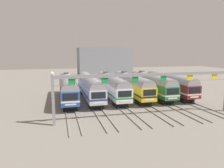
# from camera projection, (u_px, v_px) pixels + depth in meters

# --- Properties ---
(ground_plane) EXTENTS (160.00, 160.00, 0.00)m
(ground_plane) POSITION_uv_depth(u_px,v_px,m) (121.00, 98.00, 43.21)
(ground_plane) COLOR gray
(track_bed) EXTENTS (23.15, 70.00, 0.15)m
(track_bed) POSITION_uv_depth(u_px,v_px,m) (104.00, 85.00, 59.46)
(track_bed) COLOR gray
(track_bed) RESTS_ON ground
(commuter_train_blue) EXTENTS (2.88, 18.06, 5.05)m
(commuter_train_blue) POSITION_uv_depth(u_px,v_px,m) (68.00, 87.00, 40.11)
(commuter_train_blue) COLOR #284C9E
(commuter_train_blue) RESTS_ON ground
(commuter_train_silver) EXTENTS (2.88, 18.06, 4.77)m
(commuter_train_silver) POSITION_uv_depth(u_px,v_px,m) (90.00, 86.00, 41.19)
(commuter_train_silver) COLOR silver
(commuter_train_silver) RESTS_ON ground
(commuter_train_white) EXTENTS (2.88, 18.06, 5.05)m
(commuter_train_white) POSITION_uv_depth(u_px,v_px,m) (111.00, 85.00, 42.26)
(commuter_train_white) COLOR white
(commuter_train_white) RESTS_ON ground
(commuter_train_yellow) EXTENTS (2.88, 18.06, 5.05)m
(commuter_train_yellow) POSITION_uv_depth(u_px,v_px,m) (131.00, 85.00, 43.34)
(commuter_train_yellow) COLOR gold
(commuter_train_yellow) RESTS_ON ground
(commuter_train_green) EXTENTS (2.88, 18.06, 5.05)m
(commuter_train_green) POSITION_uv_depth(u_px,v_px,m) (151.00, 84.00, 44.41)
(commuter_train_green) COLOR #236B42
(commuter_train_green) RESTS_ON ground
(commuter_train_maroon) EXTENTS (2.88, 18.06, 4.77)m
(commuter_train_maroon) POSITION_uv_depth(u_px,v_px,m) (169.00, 83.00, 45.49)
(commuter_train_maroon) COLOR maroon
(commuter_train_maroon) RESTS_ON ground
(catenary_gantry) EXTENTS (26.88, 0.44, 6.97)m
(catenary_gantry) POSITION_uv_depth(u_px,v_px,m) (150.00, 81.00, 29.48)
(catenary_gantry) COLOR gray
(catenary_gantry) RESTS_ON ground
(maintenance_building) EXTENTS (19.57, 10.00, 10.91)m
(maintenance_building) POSITION_uv_depth(u_px,v_px,m) (104.00, 62.00, 79.13)
(maintenance_building) COLOR gray
(maintenance_building) RESTS_ON ground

